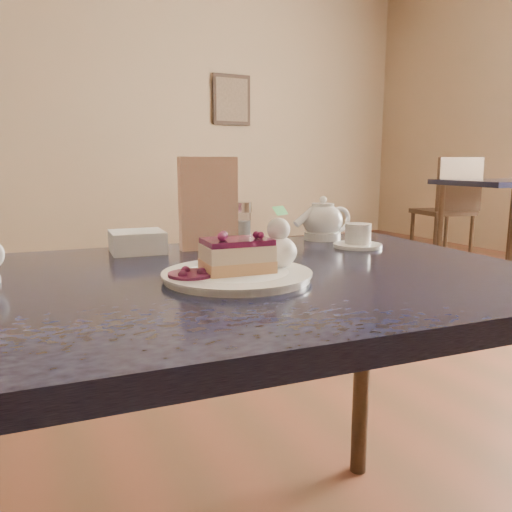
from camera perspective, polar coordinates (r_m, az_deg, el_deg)
name	(u,v)px	position (r m, az deg, el deg)	size (l,w,h in m)	color
main_table	(229,314)	(0.88, -3.15, -6.61)	(1.16, 0.82, 0.69)	#1A1D35
dessert_plate	(237,276)	(0.82, -2.18, -2.24)	(0.24, 0.24, 0.01)	white
cheesecake_slice	(237,256)	(0.81, -2.19, 0.04)	(0.12, 0.09, 0.06)	#EDA96C
whipped_cream	(278,252)	(0.85, 2.57, 0.50)	(0.06, 0.06, 0.06)	white
berry_sauce	(191,275)	(0.79, -7.41, -2.11)	(0.07, 0.07, 0.01)	#3D0C27
tea_set	(329,225)	(1.24, 8.38, 3.52)	(0.16, 0.24, 0.10)	white
menu_card	(208,204)	(1.11, -5.46, 5.97)	(0.13, 0.03, 0.20)	beige
sugar_shaker	(240,223)	(1.16, -1.89, 3.75)	(0.06, 0.06, 0.10)	white
napkin_stack	(137,242)	(1.10, -13.42, 1.61)	(0.11, 0.11, 0.05)	white
bg_table_far_right	(508,268)	(4.45, 26.88, -1.20)	(1.16, 1.85, 1.23)	#1A1D35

